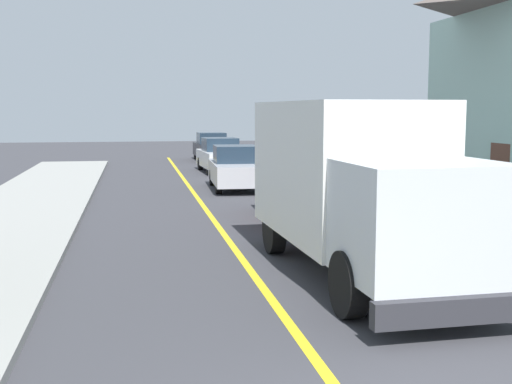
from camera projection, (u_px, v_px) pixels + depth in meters
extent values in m
cube|color=gold|center=(232.00, 246.00, 14.94)|extent=(0.16, 56.00, 0.01)
cube|color=silver|center=(342.00, 169.00, 13.00)|extent=(2.56, 5.08, 2.60)
cube|color=silver|center=(423.00, 220.00, 9.66)|extent=(2.34, 2.07, 1.70)
cube|color=#1E2D3D|center=(455.00, 203.00, 8.74)|extent=(2.04, 0.15, 0.75)
cube|color=#2D2D33|center=(458.00, 311.00, 8.74)|extent=(2.41, 0.28, 0.36)
cylinder|color=black|center=(478.00, 277.00, 10.19)|extent=(0.33, 1.01, 1.00)
cylinder|color=black|center=(348.00, 284.00, 9.75)|extent=(0.33, 1.01, 1.00)
cylinder|color=black|center=(367.00, 226.00, 14.60)|extent=(0.33, 1.01, 1.00)
cylinder|color=black|center=(274.00, 230.00, 14.16)|extent=(0.33, 1.01, 1.00)
cube|color=maroon|center=(300.00, 196.00, 18.54)|extent=(1.98, 4.47, 0.76)
cube|color=#1E2D3D|center=(299.00, 171.00, 18.60)|extent=(1.66, 1.86, 0.64)
cylinder|color=black|center=(341.00, 215.00, 17.31)|extent=(0.25, 0.65, 0.64)
cylinder|color=black|center=(281.00, 216.00, 17.09)|extent=(0.25, 0.65, 0.64)
cylinder|color=black|center=(316.00, 200.00, 20.07)|extent=(0.25, 0.65, 0.64)
cylinder|color=black|center=(264.00, 201.00, 19.85)|extent=(0.25, 0.65, 0.64)
cube|color=#B7B7BC|center=(236.00, 172.00, 25.50)|extent=(1.97, 4.47, 0.76)
cube|color=#1E2D3D|center=(235.00, 154.00, 25.56)|extent=(1.65, 1.86, 0.64)
cylinder|color=black|center=(262.00, 185.00, 24.27)|extent=(0.25, 0.65, 0.64)
cylinder|color=black|center=(219.00, 185.00, 24.05)|extent=(0.25, 0.65, 0.64)
cylinder|color=black|center=(251.00, 177.00, 27.04)|extent=(0.25, 0.65, 0.64)
cylinder|color=black|center=(213.00, 178.00, 26.81)|extent=(0.25, 0.65, 0.64)
cube|color=silver|center=(221.00, 159.00, 32.47)|extent=(2.00, 4.48, 0.76)
cube|color=#1E2D3D|center=(220.00, 144.00, 32.53)|extent=(1.66, 1.87, 0.64)
cylinder|color=black|center=(242.00, 168.00, 31.33)|extent=(0.25, 0.65, 0.64)
cylinder|color=black|center=(209.00, 168.00, 30.98)|extent=(0.25, 0.65, 0.64)
cylinder|color=black|center=(231.00, 163.00, 34.05)|extent=(0.25, 0.65, 0.64)
cylinder|color=black|center=(200.00, 164.00, 33.70)|extent=(0.25, 0.65, 0.64)
cube|color=black|center=(212.00, 150.00, 39.77)|extent=(1.90, 4.44, 0.76)
cube|color=#1E2D3D|center=(211.00, 138.00, 39.83)|extent=(1.62, 1.83, 0.64)
cylinder|color=black|center=(229.00, 157.00, 38.60)|extent=(0.23, 0.64, 0.64)
cylinder|color=black|center=(202.00, 157.00, 38.29)|extent=(0.23, 0.64, 0.64)
cylinder|color=black|center=(221.00, 154.00, 41.34)|extent=(0.23, 0.64, 0.64)
cylinder|color=black|center=(196.00, 154.00, 41.02)|extent=(0.23, 0.64, 0.64)
cube|color=silver|center=(403.00, 196.00, 18.47)|extent=(1.86, 4.42, 0.76)
cube|color=#1E2D3D|center=(406.00, 172.00, 18.24)|extent=(1.61, 1.82, 0.64)
cylinder|color=black|center=(358.00, 202.00, 19.73)|extent=(0.23, 0.64, 0.64)
cylinder|color=black|center=(408.00, 201.00, 20.04)|extent=(0.23, 0.64, 0.64)
cylinder|color=black|center=(396.00, 217.00, 16.99)|extent=(0.23, 0.64, 0.64)
cylinder|color=black|center=(453.00, 215.00, 17.30)|extent=(0.23, 0.64, 0.64)
cube|color=brown|center=(500.00, 180.00, 18.82)|extent=(0.10, 1.00, 2.10)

